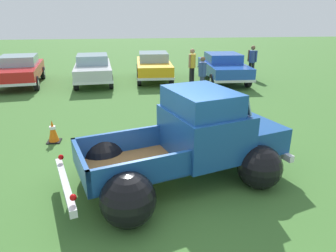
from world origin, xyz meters
The scene contains 11 objects.
ground_plane centered at (0.00, 0.00, 0.00)m, with size 80.00×80.00×0.00m, color #3D6B2D.
vintage_pickup_truck centered at (0.37, 0.12, 0.76)m, with size 4.98×3.76×1.96m.
show_car_0 centered at (-6.23, 10.18, 0.78)m, with size 2.52×4.56×1.43m.
show_car_1 centered at (-2.68, 10.12, 0.78)m, with size 2.15×4.33×1.43m.
show_car_2 centered at (0.42, 10.63, 0.78)m, with size 1.89×4.22×1.43m.
show_car_3 centered at (3.96, 9.76, 0.78)m, with size 2.08×4.44×1.43m.
spectator_0 centered at (2.26, 7.26, 0.93)m, with size 0.35×0.53×1.63m.
spectator_1 centered at (2.17, 9.07, 1.02)m, with size 0.48×0.48×1.77m.
spectator_2 centered at (5.73, 10.32, 1.01)m, with size 0.48×0.48×1.76m.
lane_cone_0 centered at (1.42, 2.17, 0.31)m, with size 0.36×0.36×0.63m.
lane_cone_1 centered at (-3.05, 2.48, 0.31)m, with size 0.36×0.36×0.63m.
Camera 1 is at (-0.90, -5.69, 3.35)m, focal length 32.72 mm.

